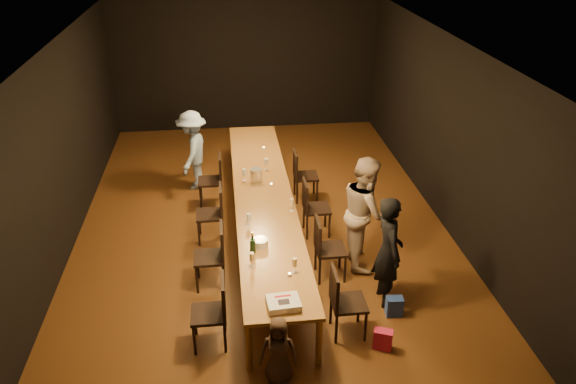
{
  "coord_description": "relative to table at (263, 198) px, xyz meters",
  "views": [
    {
      "loc": [
        -0.53,
        -7.73,
        4.8
      ],
      "look_at": [
        0.34,
        -0.43,
        1.0
      ],
      "focal_mm": 35.0,
      "sensor_mm": 36.0,
      "label": 1
    }
  ],
  "objects": [
    {
      "name": "chair_right_1",
      "position": [
        0.85,
        -1.2,
        -0.24
      ],
      "size": [
        0.42,
        0.42,
        0.93
      ],
      "primitive_type": null,
      "rotation": [
        0.0,
        0.0,
        -1.57
      ],
      "color": "black",
      "rests_on": "ground"
    },
    {
      "name": "woman_tan",
      "position": [
        1.4,
        -0.88,
        0.14
      ],
      "size": [
        0.69,
        0.86,
        1.69
      ],
      "primitive_type": "imported",
      "rotation": [
        0.0,
        0.0,
        1.51
      ],
      "color": "#C4A993",
      "rests_on": "ground"
    },
    {
      "name": "chair_left_1",
      "position": [
        -0.85,
        -1.2,
        -0.24
      ],
      "size": [
        0.42,
        0.42,
        0.93
      ],
      "primitive_type": null,
      "rotation": [
        0.0,
        0.0,
        1.57
      ],
      "color": "black",
      "rests_on": "ground"
    },
    {
      "name": "plate_stack",
      "position": [
        -0.16,
        -1.47,
        0.11
      ],
      "size": [
        0.21,
        0.21,
        0.11
      ],
      "primitive_type": "cylinder",
      "rotation": [
        0.0,
        0.0,
        -0.02
      ],
      "color": "silver",
      "rests_on": "table"
    },
    {
      "name": "gift_bag_blue",
      "position": [
        1.52,
        -2.15,
        -0.57
      ],
      "size": [
        0.22,
        0.16,
        0.27
      ],
      "primitive_type": "cube",
      "rotation": [
        0.0,
        0.0,
        -0.06
      ],
      "color": "#2747AC",
      "rests_on": "ground"
    },
    {
      "name": "chair_left_2",
      "position": [
        -0.85,
        0.0,
        -0.24
      ],
      "size": [
        0.42,
        0.42,
        0.93
      ],
      "primitive_type": null,
      "rotation": [
        0.0,
        0.0,
        1.57
      ],
      "color": "black",
      "rests_on": "ground"
    },
    {
      "name": "wineglass_5",
      "position": [
        0.12,
        0.92,
        0.15
      ],
      "size": [
        0.06,
        0.06,
        0.21
      ],
      "primitive_type": null,
      "color": "silver",
      "rests_on": "table"
    },
    {
      "name": "ice_bucket",
      "position": [
        -0.08,
        0.51,
        0.15
      ],
      "size": [
        0.24,
        0.24,
        0.21
      ],
      "primitive_type": "cylinder",
      "rotation": [
        0.0,
        0.0,
        0.28
      ],
      "color": "silver",
      "rests_on": "table"
    },
    {
      "name": "tealight_near",
      "position": [
        0.15,
        -2.16,
        0.06
      ],
      "size": [
        0.05,
        0.05,
        0.03
      ],
      "primitive_type": "cylinder",
      "color": "#B2B7B2",
      "rests_on": "table"
    },
    {
      "name": "gift_bag_red",
      "position": [
        1.21,
        -2.73,
        -0.57
      ],
      "size": [
        0.25,
        0.2,
        0.26
      ],
      "primitive_type": "cube",
      "rotation": [
        0.0,
        0.0,
        -0.4
      ],
      "color": "#D21F53",
      "rests_on": "ground"
    },
    {
      "name": "chair_left_0",
      "position": [
        -0.85,
        -2.4,
        -0.24
      ],
      "size": [
        0.42,
        0.42,
        0.93
      ],
      "primitive_type": null,
      "rotation": [
        0.0,
        0.0,
        1.57
      ],
      "color": "black",
      "rests_on": "ground"
    },
    {
      "name": "wineglass_2",
      "position": [
        -0.27,
        -0.94,
        0.15
      ],
      "size": [
        0.06,
        0.06,
        0.21
      ],
      "primitive_type": null,
      "color": "silver",
      "rests_on": "table"
    },
    {
      "name": "champagne_bottle",
      "position": [
        -0.26,
        -1.61,
        0.21
      ],
      "size": [
        0.09,
        0.09,
        0.31
      ],
      "primitive_type": null,
      "rotation": [
        0.0,
        0.0,
        0.17
      ],
      "color": "black",
      "rests_on": "table"
    },
    {
      "name": "chair_right_2",
      "position": [
        0.85,
        0.0,
        -0.24
      ],
      "size": [
        0.42,
        0.42,
        0.93
      ],
      "primitive_type": null,
      "rotation": [
        0.0,
        0.0,
        -1.57
      ],
      "color": "black",
      "rests_on": "ground"
    },
    {
      "name": "chair_right_0",
      "position": [
        0.85,
        -2.4,
        -0.24
      ],
      "size": [
        0.42,
        0.42,
        0.93
      ],
      "primitive_type": null,
      "rotation": [
        0.0,
        0.0,
        -1.57
      ],
      "color": "black",
      "rests_on": "ground"
    },
    {
      "name": "tealight_far",
      "position": [
        0.15,
        1.83,
        0.06
      ],
      "size": [
        0.05,
        0.05,
        0.03
      ],
      "primitive_type": "cylinder",
      "color": "#B2B7B2",
      "rests_on": "table"
    },
    {
      "name": "man_blue",
      "position": [
        -1.15,
        1.91,
        0.05
      ],
      "size": [
        0.76,
        1.07,
        1.49
      ],
      "primitive_type": "imported",
      "rotation": [
        0.0,
        0.0,
        -1.8
      ],
      "color": "#92B1E3",
      "rests_on": "ground"
    },
    {
      "name": "room_shell",
      "position": [
        0.0,
        0.0,
        1.38
      ],
      "size": [
        6.04,
        10.04,
        3.02
      ],
      "color": "black",
      "rests_on": "ground"
    },
    {
      "name": "wineglass_3",
      "position": [
        0.37,
        -0.57,
        0.15
      ],
      "size": [
        0.06,
        0.06,
        0.21
      ],
      "primitive_type": null,
      "color": "beige",
      "rests_on": "table"
    },
    {
      "name": "wineglass_1",
      "position": [
        0.22,
        -2.1,
        0.15
      ],
      "size": [
        0.06,
        0.06,
        0.21
      ],
      "primitive_type": null,
      "color": "beige",
      "rests_on": "table"
    },
    {
      "name": "table",
      "position": [
        0.0,
        0.0,
        0.0
      ],
      "size": [
        0.9,
        6.0,
        0.75
      ],
      "color": "#96602B",
      "rests_on": "ground"
    },
    {
      "name": "woman_birthday",
      "position": [
        1.48,
        -1.82,
        0.08
      ],
      "size": [
        0.4,
        0.58,
        1.56
      ],
      "primitive_type": "imported",
      "rotation": [
        0.0,
        0.0,
        1.61
      ],
      "color": "black",
      "rests_on": "ground"
    },
    {
      "name": "ground",
      "position": [
        0.0,
        0.0,
        -0.7
      ],
      "size": [
        10.0,
        10.0,
        0.0
      ],
      "primitive_type": "plane",
      "color": "#4D2813",
      "rests_on": "ground"
    },
    {
      "name": "birthday_cake",
      "position": [
        0.01,
        -2.73,
        0.09
      ],
      "size": [
        0.39,
        0.32,
        0.09
      ],
      "rotation": [
        0.0,
        0.0,
        0.07
      ],
      "color": "white",
      "rests_on": "table"
    },
    {
      "name": "child",
      "position": [
        -0.09,
        -3.09,
        -0.27
      ],
      "size": [
        0.46,
        0.34,
        0.86
      ],
      "primitive_type": "imported",
      "rotation": [
        0.0,
        0.0,
        -0.18
      ],
      "color": "#3F2D23",
      "rests_on": "ground"
    },
    {
      "name": "chair_right_3",
      "position": [
        0.85,
        1.2,
        -0.24
      ],
      "size": [
        0.42,
        0.42,
        0.93
      ],
      "primitive_type": null,
      "rotation": [
        0.0,
        0.0,
        -1.57
      ],
      "color": "black",
      "rests_on": "ground"
    },
    {
      "name": "chair_left_3",
      "position": [
        -0.85,
        1.2,
        -0.24
      ],
      "size": [
        0.42,
        0.42,
        0.93
      ],
      "primitive_type": null,
      "rotation": [
        0.0,
        0.0,
        1.57
      ],
      "color": "black",
      "rests_on": "ground"
    },
    {
      "name": "tealight_mid",
      "position": [
        0.15,
        0.31,
        0.06
      ],
      "size": [
        0.05,
        0.05,
        0.03
      ],
      "primitive_type": "cylinder",
      "color": "#B2B7B2",
      "rests_on": "table"
    },
    {
      "name": "wineglass_0",
      "position": [
        -0.29,
        -1.92,
        0.15
      ],
      "size": [
        0.06,
        0.06,
        0.21
      ],
      "primitive_type": null,
      "color": "beige",
      "rests_on": "table"
    },
    {
      "name": "wineglass_4",
      "position": [
        -0.27,
        0.54,
        0.15
      ],
      "size": [
        0.06,
        0.06,
        0.21
      ],
      "primitive_type": null,
      "color": "silver",
      "rests_on": "table"
    }
  ]
}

